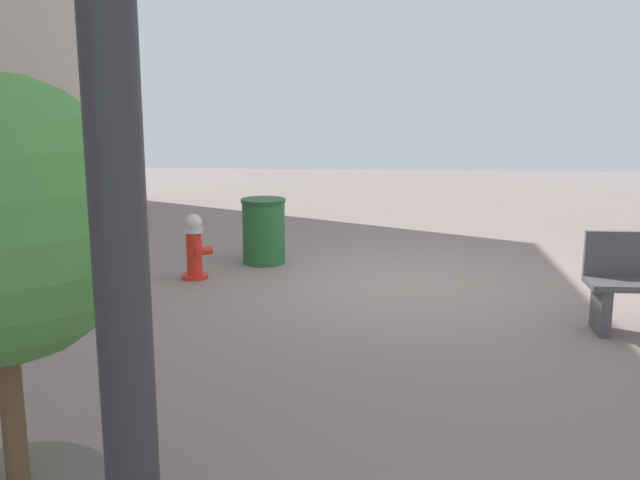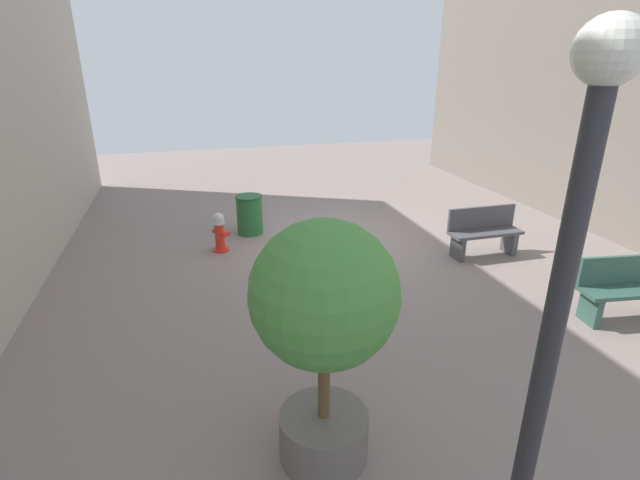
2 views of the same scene
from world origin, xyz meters
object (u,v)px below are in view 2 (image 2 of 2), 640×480
at_px(fire_hydrant, 220,232).
at_px(bench_far, 627,288).
at_px(trash_bin, 250,215).
at_px(street_lamp, 562,282).
at_px(bench_near, 484,231).
at_px(planter_tree, 324,316).

height_order(fire_hydrant, bench_far, bench_far).
distance_m(fire_hydrant, trash_bin, 1.12).
xyz_separation_m(fire_hydrant, street_lamp, (-1.59, 6.96, 1.98)).
relative_size(bench_far, trash_bin, 1.73).
bearing_deg(fire_hydrant, street_lamp, 102.87).
bearing_deg(bench_near, trash_bin, -30.35).
bearing_deg(planter_tree, street_lamp, 127.46).
bearing_deg(bench_near, bench_far, 102.49).
bearing_deg(fire_hydrant, trash_bin, -129.76).
bearing_deg(street_lamp, planter_tree, -52.54).
bearing_deg(street_lamp, bench_far, -145.77).
bearing_deg(trash_bin, fire_hydrant, 50.24).
height_order(bench_far, street_lamp, street_lamp).
bearing_deg(bench_near, planter_tree, 42.16).
distance_m(planter_tree, street_lamp, 1.93).
bearing_deg(planter_tree, bench_near, -137.84).
bearing_deg(fire_hydrant, planter_tree, 95.43).
bearing_deg(trash_bin, street_lamp, 96.38).
relative_size(bench_near, street_lamp, 0.37).
xyz_separation_m(planter_tree, street_lamp, (-1.06, 1.38, 0.84)).
height_order(fire_hydrant, street_lamp, street_lamp).
relative_size(bench_near, bench_far, 0.97).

